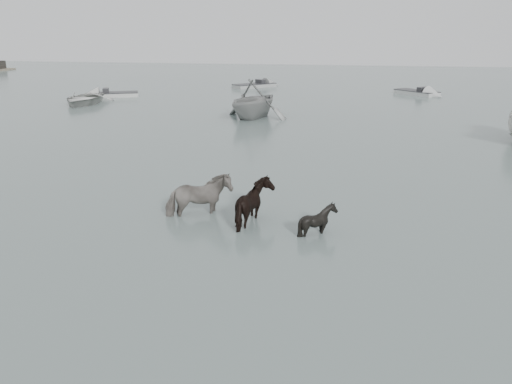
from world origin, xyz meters
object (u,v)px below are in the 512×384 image
pony_dark (256,198)px  pony_black (318,215)px  rowboat_lead (83,97)px  pony_pinto (198,189)px

pony_dark → pony_black: size_ratio=1.38×
pony_dark → pony_black: (1.95, -0.52, -0.22)m
pony_black → rowboat_lead: 30.55m
pony_dark → pony_black: 2.03m
pony_pinto → rowboat_lead: 27.51m
pony_pinto → pony_dark: bearing=-127.5°
rowboat_lead → pony_dark: bearing=-57.9°
pony_pinto → pony_black: 3.96m
rowboat_lead → pony_pinto: bearing=-60.7°
rowboat_lead → pony_black: bearing=-55.7°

